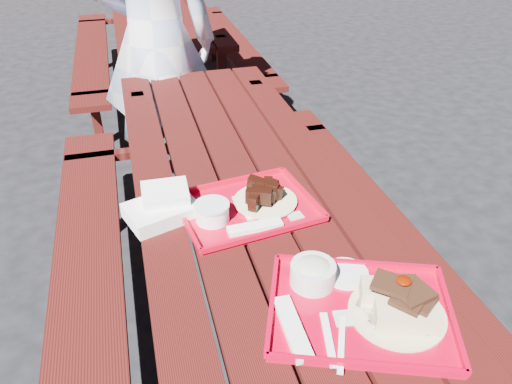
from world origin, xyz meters
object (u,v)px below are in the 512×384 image
at_px(person, 156,42).
at_px(far_tray, 245,207).
at_px(near_tray, 360,298).
at_px(picnic_table_far, 162,30).
at_px(picnic_table_near, 245,230).

bearing_deg(person, far_tray, 104.58).
height_order(near_tray, far_tray, near_tray).
relative_size(near_tray, far_tray, 1.15).
bearing_deg(near_tray, person, 98.71).
bearing_deg(person, picnic_table_far, -86.46).
distance_m(picnic_table_near, person, 1.36).
relative_size(near_tray, person, 0.30).
xyz_separation_m(picnic_table_near, picnic_table_far, (0.00, 2.80, 0.00)).
relative_size(far_tray, person, 0.26).
xyz_separation_m(near_tray, person, (-0.30, 1.93, 0.11)).
relative_size(picnic_table_near, near_tray, 4.49).
relative_size(picnic_table_near, person, 1.34).
bearing_deg(picnic_table_near, near_tray, -77.79).
distance_m(picnic_table_far, person, 1.54).
bearing_deg(far_tray, picnic_table_near, 76.95).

